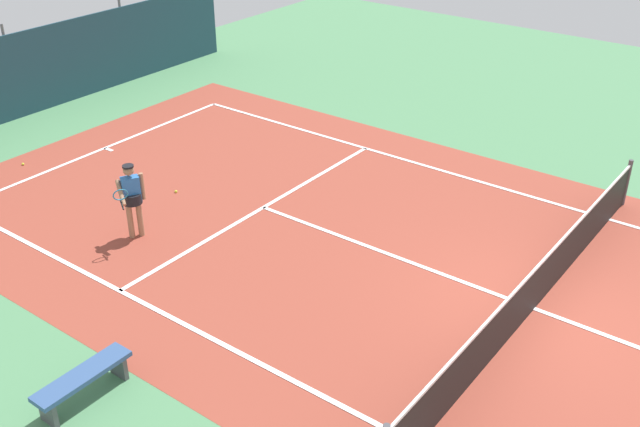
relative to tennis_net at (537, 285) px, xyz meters
The scene contains 8 objects.
ground_plane 0.51m from the tennis_net, ahead, with size 36.00×36.00×0.00m, color #4C8456.
court_surface 0.51m from the tennis_net, ahead, with size 11.02×26.60×0.01m.
tennis_net is the anchor object (origin of this frame).
back_fence 16.12m from the tennis_net, 90.00° to the left, with size 16.30×0.98×2.70m.
tennis_player 8.12m from the tennis_net, 108.40° to the left, with size 0.86×0.62×1.64m.
tennis_ball_near_player 8.56m from the tennis_net, 94.45° to the left, with size 0.07×0.07×0.07m, color #CCDB33.
tennis_ball_by_sideline 12.86m from the tennis_net, 98.56° to the left, with size 0.07×0.07×0.07m, color #CCDB33.
courtside_bench 7.78m from the tennis_net, 144.21° to the left, with size 1.60×0.40×0.49m.
Camera 1 is at (-11.15, -3.55, 8.02)m, focal length 42.26 mm.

